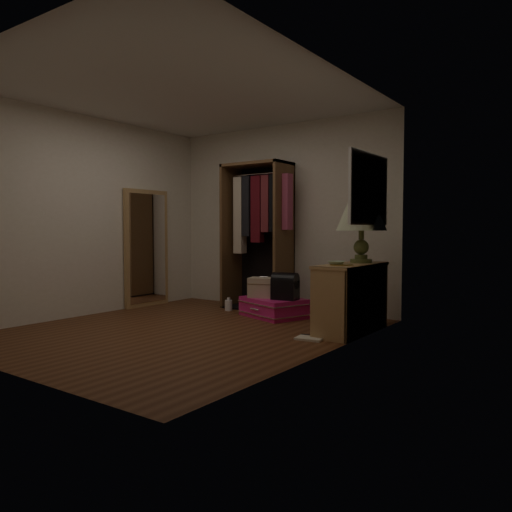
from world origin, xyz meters
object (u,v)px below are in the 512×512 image
object	(u,v)px
console_bookshelf	(353,296)
open_wardrobe	(260,222)
black_bag	(285,286)
white_jug	(229,305)
pink_suitcase	(273,307)
floor_mirror	(147,248)
train_case	(264,287)
table_lamp	(362,217)

from	to	relation	value
console_bookshelf	open_wardrobe	size ratio (longest dim) A/B	0.55
black_bag	white_jug	world-z (taller)	black_bag
open_wardrobe	black_bag	size ratio (longest dim) A/B	6.00
pink_suitcase	floor_mirror	bearing A→B (deg)	-151.43
open_wardrobe	floor_mirror	bearing A→B (deg)	-152.56
open_wardrobe	pink_suitcase	size ratio (longest dim) A/B	2.15
white_jug	console_bookshelf	bearing A→B (deg)	-9.01
train_case	console_bookshelf	bearing A→B (deg)	-28.96
floor_mirror	pink_suitcase	distance (m)	2.17
open_wardrobe	train_case	distance (m)	1.06
console_bookshelf	black_bag	xyz separation A→B (m)	(-1.02, 0.22, 0.03)
table_lamp	black_bag	bearing A→B (deg)	178.97
train_case	white_jug	bearing A→B (deg)	154.11
console_bookshelf	train_case	bearing A→B (deg)	170.00
open_wardrobe	train_case	world-z (taller)	open_wardrobe
train_case	floor_mirror	bearing A→B (deg)	169.62
table_lamp	white_jug	distance (m)	2.33
floor_mirror	console_bookshelf	bearing A→B (deg)	0.82
console_bookshelf	open_wardrobe	world-z (taller)	open_wardrobe
pink_suitcase	train_case	size ratio (longest dim) A/B	2.16
floor_mirror	white_jug	distance (m)	1.51
floor_mirror	white_jug	world-z (taller)	floor_mirror
open_wardrobe	train_case	xyz separation A→B (m)	(0.40, -0.48, -0.85)
pink_suitcase	black_bag	xyz separation A→B (m)	(0.21, -0.04, 0.30)
console_bookshelf	black_bag	size ratio (longest dim) A/B	3.28
floor_mirror	train_case	world-z (taller)	floor_mirror
console_bookshelf	table_lamp	world-z (taller)	table_lamp
pink_suitcase	white_jug	bearing A→B (deg)	-163.84
table_lamp	open_wardrobe	bearing A→B (deg)	163.64
open_wardrobe	table_lamp	bearing A→B (deg)	-16.36
white_jug	train_case	bearing A→B (deg)	-6.92
console_bookshelf	train_case	size ratio (longest dim) A/B	2.54
train_case	black_bag	xyz separation A→B (m)	(0.34, -0.01, 0.05)
table_lamp	floor_mirror	bearing A→B (deg)	-175.55
pink_suitcase	table_lamp	world-z (taller)	table_lamp
console_bookshelf	black_bag	world-z (taller)	console_bookshelf
white_jug	pink_suitcase	bearing A→B (deg)	-3.52
pink_suitcase	black_bag	bearing A→B (deg)	7.42
console_bookshelf	black_bag	distance (m)	1.04
open_wardrobe	floor_mirror	size ratio (longest dim) A/B	1.21
open_wardrobe	table_lamp	size ratio (longest dim) A/B	2.91
black_bag	table_lamp	world-z (taller)	table_lamp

